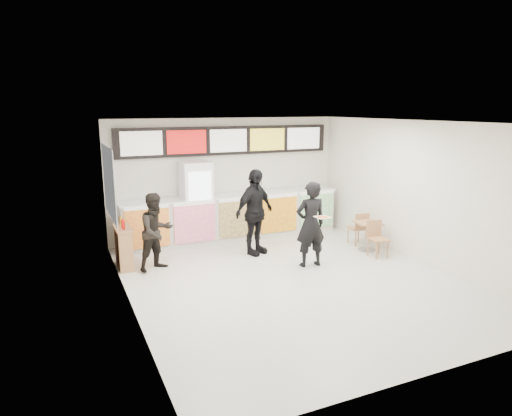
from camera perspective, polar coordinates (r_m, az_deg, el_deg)
floor at (r=8.91m, az=4.45°, el=-9.01°), size 7.00×7.00×0.00m
ceiling at (r=8.30m, az=4.81°, el=10.65°), size 7.00×7.00×0.00m
wall_back at (r=11.62m, az=-3.64°, el=3.77°), size 6.00×0.00×6.00m
wall_left at (r=7.55m, az=-15.82°, el=-1.49°), size 0.00×7.00×7.00m
wall_right at (r=10.24m, az=19.56°, el=1.87°), size 0.00×7.00×7.00m
service_counter at (r=11.43m, az=-2.87°, el=-1.11°), size 5.56×0.77×1.14m
menu_board at (r=11.43m, az=-3.56°, el=8.42°), size 5.50×0.14×0.70m
drinks_fridge at (r=11.06m, az=-7.45°, el=0.61°), size 0.70×0.67×2.00m
mirror_panel at (r=9.89m, az=-17.93°, el=3.11°), size 0.01×2.00×1.50m
customer_main at (r=9.48m, az=6.83°, el=-2.04°), size 0.68×0.47×1.79m
customer_left at (r=9.44m, az=-12.35°, el=-2.92°), size 0.95×0.86×1.60m
customer_mid at (r=10.17m, az=-0.18°, el=-0.53°), size 1.23×0.90×1.94m
pizza_slice at (r=9.04m, az=8.33°, el=-1.09°), size 0.36×0.36×0.02m
cafe_table at (r=10.85m, az=13.77°, el=-2.78°), size 0.62×1.41×0.80m
condiment_ledge at (r=9.83m, az=-16.19°, el=-4.70°), size 0.31×0.77×1.02m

